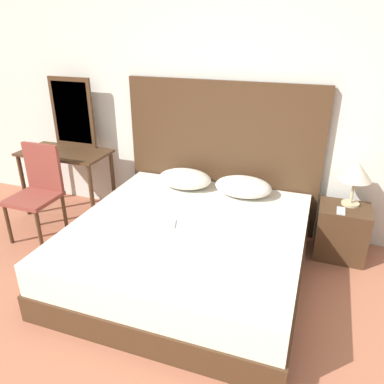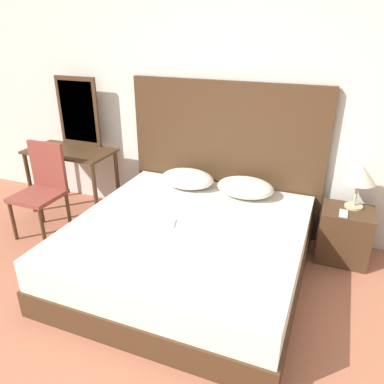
# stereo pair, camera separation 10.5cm
# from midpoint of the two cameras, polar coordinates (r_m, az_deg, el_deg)

# --- Properties ---
(wall_back) EXTENTS (10.00, 0.06, 2.70)m
(wall_back) POSITION_cam_midpoint_polar(r_m,az_deg,el_deg) (3.74, 5.16, 14.38)
(wall_back) COLOR silver
(wall_back) RESTS_ON ground_plane
(bed) EXTENTS (1.88, 1.92, 0.48)m
(bed) POSITION_cam_midpoint_polar(r_m,az_deg,el_deg) (3.21, -1.53, -8.73)
(bed) COLOR #422B19
(bed) RESTS_ON ground_plane
(headboard) EXTENTS (1.98, 0.05, 1.50)m
(headboard) POSITION_cam_midpoint_polar(r_m,az_deg,el_deg) (3.83, 3.69, 5.42)
(headboard) COLOR #422B19
(headboard) RESTS_ON ground_plane
(pillow_left) EXTENTS (0.54, 0.39, 0.17)m
(pillow_left) POSITION_cam_midpoint_polar(r_m,az_deg,el_deg) (3.75, -1.91, 2.03)
(pillow_left) COLOR silver
(pillow_left) RESTS_ON bed
(pillow_right) EXTENTS (0.54, 0.39, 0.17)m
(pillow_right) POSITION_cam_midpoint_polar(r_m,az_deg,el_deg) (3.59, 6.97, 0.81)
(pillow_right) COLOR silver
(pillow_right) RESTS_ON bed
(phone_on_bed) EXTENTS (0.11, 0.16, 0.01)m
(phone_on_bed) POSITION_cam_midpoint_polar(r_m,az_deg,el_deg) (3.09, -4.17, -4.85)
(phone_on_bed) COLOR #B7B7BC
(phone_on_bed) RESTS_ON bed
(nightstand) EXTENTS (0.44, 0.38, 0.50)m
(nightstand) POSITION_cam_midpoint_polar(r_m,az_deg,el_deg) (3.68, 21.03, -5.67)
(nightstand) COLOR #422B19
(nightstand) RESTS_ON ground_plane
(table_lamp) EXTENTS (0.28, 0.28, 0.41)m
(table_lamp) POSITION_cam_midpoint_polar(r_m,az_deg,el_deg) (3.53, 22.98, 2.80)
(table_lamp) COLOR tan
(table_lamp) RESTS_ON nightstand
(phone_on_nightstand) EXTENTS (0.07, 0.15, 0.01)m
(phone_on_nightstand) POSITION_cam_midpoint_polar(r_m,az_deg,el_deg) (3.48, 20.96, -2.70)
(phone_on_nightstand) COLOR #B7B7BC
(phone_on_nightstand) RESTS_ON nightstand
(vanity_desk) EXTENTS (0.96, 0.50, 0.73)m
(vanity_desk) POSITION_cam_midpoint_polar(r_m,az_deg,el_deg) (4.33, -19.34, 4.25)
(vanity_desk) COLOR #422B19
(vanity_desk) RESTS_ON ground_plane
(vanity_mirror) EXTENTS (0.51, 0.03, 0.75)m
(vanity_mirror) POSITION_cam_midpoint_polar(r_m,az_deg,el_deg) (4.37, -18.44, 11.41)
(vanity_mirror) COLOR #422B19
(vanity_mirror) RESTS_ON vanity_desk
(chair) EXTENTS (0.43, 0.44, 0.93)m
(chair) POSITION_cam_midpoint_polar(r_m,az_deg,el_deg) (4.01, -23.10, 0.74)
(chair) COLOR brown
(chair) RESTS_ON ground_plane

